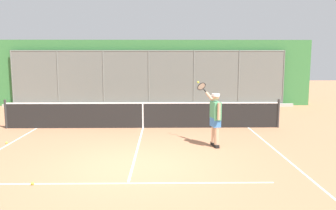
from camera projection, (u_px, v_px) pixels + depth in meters
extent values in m
plane|color=#B27551|center=(133.00, 166.00, 8.50)|extent=(60.00, 60.00, 0.00)
cube|color=white|center=(128.00, 183.00, 7.30)|extent=(6.14, 0.05, 0.01)
cube|color=white|center=(304.00, 174.00, 7.88)|extent=(0.05, 10.42, 0.01)
cube|color=white|center=(138.00, 148.00, 10.14)|extent=(0.05, 5.73, 0.01)
cylinder|color=slate|center=(283.00, 78.00, 18.54)|extent=(0.07, 0.07, 2.96)
cylinder|color=slate|center=(239.00, 78.00, 18.50)|extent=(0.07, 0.07, 2.96)
cylinder|color=slate|center=(194.00, 78.00, 18.46)|extent=(0.07, 0.07, 2.96)
cylinder|color=slate|center=(149.00, 78.00, 18.42)|extent=(0.07, 0.07, 2.96)
cylinder|color=slate|center=(103.00, 79.00, 18.38)|extent=(0.07, 0.07, 2.96)
cylinder|color=slate|center=(58.00, 79.00, 18.34)|extent=(0.07, 0.07, 2.96)
cylinder|color=slate|center=(12.00, 79.00, 18.31)|extent=(0.07, 0.07, 2.96)
cylinder|color=slate|center=(148.00, 51.00, 18.22)|extent=(14.36, 0.05, 0.05)
cube|color=slate|center=(149.00, 78.00, 18.42)|extent=(14.36, 0.02, 2.96)
cube|color=#387A3D|center=(149.00, 73.00, 19.03)|extent=(17.36, 0.90, 3.51)
cube|color=#ADADA8|center=(149.00, 105.00, 18.44)|extent=(15.36, 0.18, 0.15)
cylinder|color=#2D2D2D|center=(278.00, 113.00, 12.99)|extent=(0.09, 0.09, 1.07)
cylinder|color=#2D2D2D|center=(6.00, 114.00, 12.82)|extent=(0.09, 0.09, 1.07)
cube|color=black|center=(143.00, 116.00, 12.92)|extent=(10.02, 0.02, 0.91)
cube|color=white|center=(143.00, 103.00, 12.85)|extent=(10.02, 0.04, 0.05)
cube|color=white|center=(143.00, 116.00, 12.92)|extent=(0.05, 0.04, 0.91)
cube|color=black|center=(216.00, 146.00, 10.18)|extent=(0.16, 0.28, 0.09)
cylinder|color=tan|center=(217.00, 132.00, 10.12)|extent=(0.13, 0.13, 0.72)
cube|color=black|center=(214.00, 144.00, 10.42)|extent=(0.16, 0.28, 0.09)
cylinder|color=tan|center=(214.00, 131.00, 10.36)|extent=(0.13, 0.13, 0.72)
cube|color=#3D7AC6|center=(215.00, 122.00, 10.20)|extent=(0.29, 0.41, 0.26)
cube|color=#4C9E6B|center=(216.00, 111.00, 10.16)|extent=(0.29, 0.48, 0.52)
cylinder|color=tan|center=(219.00, 111.00, 9.88)|extent=(0.08, 0.08, 0.48)
cylinder|color=tan|center=(210.00, 97.00, 10.51)|extent=(0.25, 0.36, 0.28)
sphere|color=tan|center=(216.00, 97.00, 10.10)|extent=(0.20, 0.20, 0.20)
cylinder|color=white|center=(216.00, 95.00, 10.09)|extent=(0.27, 0.27, 0.08)
cube|color=white|center=(215.00, 96.00, 10.20)|extent=(0.20, 0.21, 0.02)
cylinder|color=black|center=(205.00, 91.00, 10.68)|extent=(0.11, 0.16, 0.13)
torus|color=black|center=(201.00, 86.00, 10.83)|extent=(0.35, 0.30, 0.26)
cylinder|color=silver|center=(201.00, 86.00, 10.83)|extent=(0.28, 0.24, 0.21)
sphere|color=#CCDB33|center=(198.00, 82.00, 10.97)|extent=(0.07, 0.07, 0.07)
sphere|color=#D6E042|center=(7.00, 143.00, 10.61)|extent=(0.07, 0.07, 0.07)
sphere|color=#C1D138|center=(32.00, 183.00, 7.21)|extent=(0.07, 0.07, 0.07)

